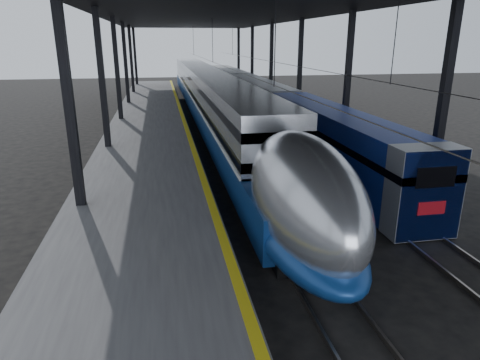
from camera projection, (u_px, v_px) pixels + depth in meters
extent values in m
plane|color=black|center=(249.00, 277.00, 13.63)|extent=(160.00, 160.00, 0.00)
cube|color=#4C4C4F|center=(149.00, 136.00, 31.58)|extent=(6.00, 80.00, 1.00)
cube|color=gold|center=(186.00, 128.00, 31.90)|extent=(0.30, 80.00, 0.01)
cube|color=slate|center=(213.00, 139.00, 32.53)|extent=(0.08, 80.00, 0.16)
cube|color=slate|center=(231.00, 138.00, 32.78)|extent=(0.08, 80.00, 0.16)
cube|color=slate|center=(276.00, 136.00, 33.39)|extent=(0.08, 80.00, 0.16)
cube|color=slate|center=(294.00, 135.00, 33.64)|extent=(0.08, 80.00, 0.16)
cube|color=black|center=(71.00, 116.00, 15.91)|extent=(0.35, 0.35, 9.00)
cube|color=black|center=(443.00, 106.00, 18.56)|extent=(0.35, 0.35, 9.00)
cube|color=black|center=(103.00, 88.00, 25.26)|extent=(0.35, 0.35, 9.00)
cube|color=black|center=(347.00, 84.00, 27.91)|extent=(0.35, 0.35, 9.00)
cube|color=black|center=(118.00, 75.00, 34.61)|extent=(0.35, 0.35, 9.00)
cube|color=black|center=(300.00, 73.00, 37.26)|extent=(0.35, 0.35, 9.00)
cube|color=black|center=(126.00, 68.00, 43.96)|extent=(0.35, 0.35, 9.00)
cube|color=black|center=(271.00, 67.00, 46.61)|extent=(0.35, 0.35, 9.00)
cube|color=black|center=(132.00, 63.00, 53.31)|extent=(0.35, 0.35, 9.00)
cube|color=black|center=(252.00, 62.00, 55.96)|extent=(0.35, 0.35, 9.00)
cube|color=black|center=(135.00, 60.00, 62.66)|extent=(0.35, 0.35, 9.00)
cube|color=black|center=(239.00, 59.00, 65.31)|extent=(0.35, 0.35, 9.00)
cube|color=black|center=(219.00, 10.00, 29.79)|extent=(18.00, 75.00, 0.45)
cylinder|color=slate|center=(221.00, 65.00, 30.97)|extent=(0.03, 74.00, 0.03)
cylinder|color=slate|center=(288.00, 64.00, 31.83)|extent=(0.03, 74.00, 0.03)
cube|color=#B8BAC0|center=(205.00, 90.00, 43.62)|extent=(3.02, 57.00, 4.17)
cube|color=navy|center=(206.00, 105.00, 42.62)|extent=(3.11, 62.00, 1.62)
cube|color=silver|center=(205.00, 95.00, 43.76)|extent=(3.13, 57.00, 0.10)
cube|color=black|center=(204.00, 78.00, 43.24)|extent=(3.07, 57.00, 0.44)
cube|color=black|center=(205.00, 90.00, 43.62)|extent=(3.07, 57.00, 0.44)
ellipsoid|color=#B8BAC0|center=(302.00, 197.00, 14.22)|extent=(3.02, 8.40, 4.17)
ellipsoid|color=navy|center=(301.00, 230.00, 14.59)|extent=(3.11, 8.40, 1.77)
ellipsoid|color=black|center=(334.00, 201.00, 11.53)|extent=(1.56, 2.20, 0.94)
cube|color=black|center=(300.00, 252.00, 14.85)|extent=(2.29, 2.60, 0.40)
cube|color=black|center=(217.00, 129.00, 35.42)|extent=(2.29, 2.60, 0.40)
cube|color=navy|center=(335.00, 142.00, 23.82)|extent=(2.53, 18.00, 3.44)
cube|color=gray|center=(423.00, 192.00, 15.97)|extent=(2.58, 1.20, 3.49)
cube|color=black|center=(436.00, 177.00, 15.15)|extent=(1.54, 0.06, 0.77)
cube|color=#9C0C14|center=(431.00, 208.00, 15.51)|extent=(1.09, 0.06, 0.50)
cube|color=gray|center=(259.00, 99.00, 41.58)|extent=(2.53, 18.00, 3.44)
cube|color=gray|center=(229.00, 81.00, 59.35)|extent=(2.53, 18.00, 3.44)
cube|color=black|center=(386.00, 209.00, 18.72)|extent=(1.99, 2.40, 0.36)
cube|color=black|center=(266.00, 121.00, 39.28)|extent=(1.99, 2.40, 0.36)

